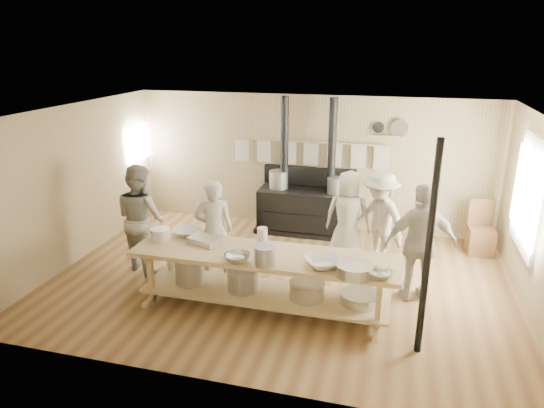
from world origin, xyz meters
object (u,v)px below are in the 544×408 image
cook_far_left (214,231)px  cook_left (141,218)px  cook_by_window (379,219)px  roasting_pan (205,240)px  prep_table (263,275)px  stove (306,206)px  cook_center (348,216)px  cook_right (420,244)px  chair (480,238)px

cook_far_left → cook_left: cook_left is taller
cook_left → cook_by_window: bearing=-136.6°
cook_by_window → roasting_pan: (-2.32, -1.74, 0.09)m
prep_table → stove: bearing=90.0°
cook_center → cook_right: (1.13, -1.11, 0.09)m
stove → cook_right: size_ratio=1.51×
cook_left → cook_far_left: bearing=-155.8°
cook_center → roasting_pan: cook_center is taller
cook_far_left → roasting_pan: size_ratio=3.79×
cook_center → cook_right: 1.59m
roasting_pan → prep_table: bearing=-7.0°
cook_center → chair: (2.24, 0.86, -0.50)m
cook_right → cook_left: bearing=-12.3°
cook_center → cook_by_window: bearing=170.4°
cook_center → cook_right: bearing=137.7°
cook_center → stove: bearing=-47.2°
cook_left → roasting_pan: (1.35, -0.63, 0.02)m
cook_by_window → roasting_pan: bearing=-100.3°
cook_right → chair: (1.11, 1.97, -0.59)m
cook_by_window → cook_center: bearing=-148.9°
cook_center → roasting_pan: size_ratio=3.64×
prep_table → roasting_pan: bearing=173.0°
stove → roasting_pan: size_ratio=6.10×
prep_table → cook_far_left: bearing=144.7°
stove → chair: stove is taller
prep_table → chair: bearing=41.7°
prep_table → cook_by_window: 2.36m
cook_right → cook_by_window: bearing=-72.2°
cook_right → roasting_pan: (-2.93, -0.74, 0.03)m
cook_far_left → cook_center: cook_far_left is taller
cook_left → cook_right: size_ratio=1.02×
stove → cook_center: size_ratio=1.68×
chair → prep_table: bearing=-141.8°
cook_right → roasting_pan: size_ratio=4.05×
cook_center → roasting_pan: (-1.80, -1.85, 0.12)m
cook_right → roasting_pan: 3.02m
cook_far_left → cook_left: 1.26m
cook_far_left → roasting_pan: cook_far_left is taller
stove → cook_center: 1.42m
prep_table → roasting_pan: 0.97m
prep_table → cook_by_window: (1.43, 1.85, 0.29)m
stove → cook_right: 3.00m
prep_table → roasting_pan: roasting_pan is taller
cook_by_window → chair: 2.05m
cook_far_left → roasting_pan: bearing=76.4°
cook_far_left → stove: bearing=-134.6°
chair → roasting_pan: bearing=-149.7°
cook_far_left → cook_right: bearing=161.1°
cook_left → stove: bearing=-107.8°
cook_center → roasting_pan: 2.58m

